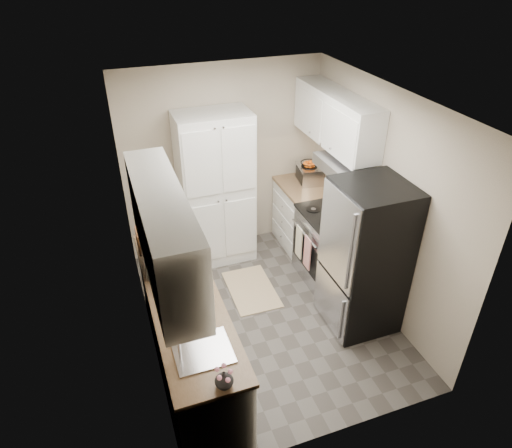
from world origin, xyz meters
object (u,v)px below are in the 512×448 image
Objects in this scene: microwave at (168,249)px; electric_range at (330,245)px; wine_bottle at (153,230)px; refrigerator at (365,258)px; pantry_cabinet at (216,190)px; toaster_oven at (310,174)px.

electric_range is at bearing -70.15° from microwave.
refrigerator is at bearing -25.00° from wine_bottle.
toaster_oven is at bearing -1.27° from pantry_cabinet.
toaster_oven is at bearing 18.84° from wine_bottle.
microwave is 2.41m from toaster_oven.
refrigerator is at bearing -92.99° from microwave.
refrigerator is at bearing -56.54° from pantry_cabinet.
toaster_oven is (2.11, 1.17, -0.05)m from microwave.
pantry_cabinet reaches higher than microwave.
pantry_cabinet is at bearing 123.46° from refrigerator.
refrigerator is (-0.03, -0.80, 0.37)m from electric_range.
microwave is (-0.82, -1.20, 0.08)m from pantry_cabinet.
toaster_oven is at bearing 84.95° from refrigerator.
electric_range is 1.06m from toaster_oven.
electric_range is 4.01× the size of wine_bottle.
pantry_cabinet is 2.07m from refrigerator.
electric_range is at bearing 87.52° from refrigerator.
wine_bottle reaches higher than toaster_oven.
pantry_cabinet is 3.39× the size of microwave.
pantry_cabinet is 1.77× the size of electric_range.
electric_range is 0.66× the size of refrigerator.
wine_bottle is (-2.07, 0.15, 0.58)m from electric_range.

